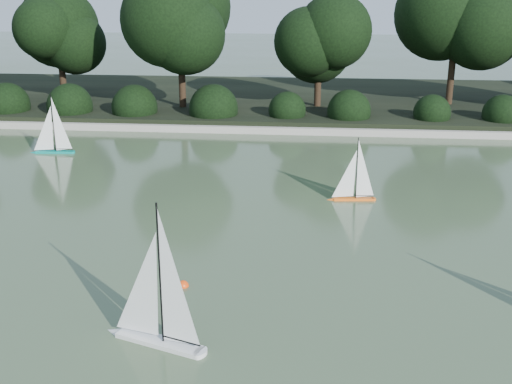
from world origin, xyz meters
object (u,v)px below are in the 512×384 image
at_px(sailboat_white_a, 151,320).
at_px(race_buoy, 183,286).
at_px(sailboat_teal, 50,143).
at_px(sailboat_orange, 350,190).

height_order(sailboat_white_a, race_buoy, sailboat_white_a).
bearing_deg(race_buoy, sailboat_teal, 124.65).
bearing_deg(sailboat_orange, sailboat_white_a, -115.74).
distance_m(sailboat_white_a, sailboat_orange, 5.78).
bearing_deg(sailboat_teal, sailboat_white_a, -60.80).
height_order(sailboat_orange, sailboat_teal, sailboat_teal).
relative_size(sailboat_orange, sailboat_teal, 0.86).
relative_size(sailboat_teal, race_buoy, 9.23).
bearing_deg(race_buoy, sailboat_white_a, -93.01).
xyz_separation_m(sailboat_white_a, race_buoy, (0.07, 1.42, -0.29)).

